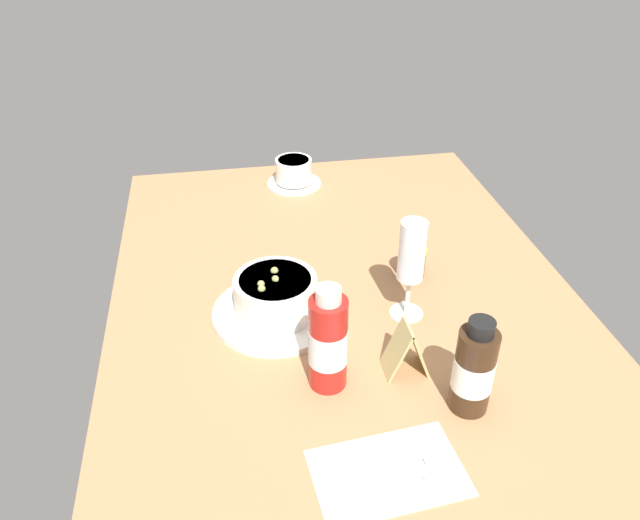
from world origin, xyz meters
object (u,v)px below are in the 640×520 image
at_px(cutlery_setting, 391,472).
at_px(menu_card, 407,348).
at_px(sauce_bottle_brown, 474,370).
at_px(sauce_bottle_red, 328,342).
at_px(porridge_bowl, 276,298).
at_px(jam_jar, 412,262).
at_px(wine_glass, 412,257).
at_px(coffee_cup, 294,172).

relative_size(cutlery_setting, menu_card, 2.37).
height_order(sauce_bottle_brown, sauce_bottle_red, sauce_bottle_red).
bearing_deg(sauce_bottle_brown, cutlery_setting, -55.84).
bearing_deg(porridge_bowl, cutlery_setting, 17.33).
xyz_separation_m(porridge_bowl, menu_card, (0.17, 0.18, 0.01)).
distance_m(jam_jar, menu_card, 0.26).
xyz_separation_m(cutlery_setting, sauce_bottle_brown, (-0.10, 0.14, 0.07)).
distance_m(porridge_bowl, jam_jar, 0.28).
xyz_separation_m(jam_jar, menu_card, (0.24, -0.08, 0.01)).
bearing_deg(sauce_bottle_brown, sauce_bottle_red, -112.93).
relative_size(sauce_bottle_red, menu_card, 2.02).
distance_m(cutlery_setting, sauce_bottle_red, 0.20).
bearing_deg(jam_jar, cutlery_setting, -20.05).
distance_m(cutlery_setting, jam_jar, 0.46).
distance_m(cutlery_setting, wine_glass, 0.36).
distance_m(porridge_bowl, menu_card, 0.25).
xyz_separation_m(cutlery_setting, wine_glass, (-0.32, 0.11, 0.12)).
bearing_deg(menu_card, sauce_bottle_brown, 37.88).
xyz_separation_m(coffee_cup, sauce_bottle_brown, (0.76, 0.15, 0.04)).
xyz_separation_m(cutlery_setting, jam_jar, (-0.43, 0.16, 0.03)).
xyz_separation_m(cutlery_setting, coffee_cup, (-0.85, -0.01, 0.03)).
xyz_separation_m(jam_jar, sauce_bottle_brown, (0.33, -0.02, 0.04)).
relative_size(porridge_bowl, sauce_bottle_red, 1.26).
height_order(coffee_cup, sauce_bottle_brown, sauce_bottle_brown).
height_order(cutlery_setting, jam_jar, jam_jar).
xyz_separation_m(porridge_bowl, jam_jar, (-0.08, 0.27, -0.01)).
distance_m(wine_glass, sauce_bottle_brown, 0.23).
relative_size(wine_glass, menu_card, 2.11).
distance_m(coffee_cup, wine_glass, 0.56).
xyz_separation_m(sauce_bottle_brown, sauce_bottle_red, (-0.08, -0.19, 0.01)).
relative_size(cutlery_setting, coffee_cup, 1.58).
distance_m(cutlery_setting, menu_card, 0.20).
xyz_separation_m(porridge_bowl, sauce_bottle_red, (0.17, 0.06, 0.04)).
bearing_deg(porridge_bowl, sauce_bottle_brown, 44.37).
xyz_separation_m(jam_jar, sauce_bottle_red, (0.25, -0.21, 0.05)).
bearing_deg(jam_jar, sauce_bottle_brown, -2.63).
height_order(wine_glass, menu_card, wine_glass).
height_order(jam_jar, menu_card, menu_card).
xyz_separation_m(wine_glass, jam_jar, (-0.11, 0.04, -0.09)).
bearing_deg(cutlery_setting, wine_glass, 160.25).
bearing_deg(cutlery_setting, sauce_bottle_red, -163.74).
height_order(porridge_bowl, wine_glass, wine_glass).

